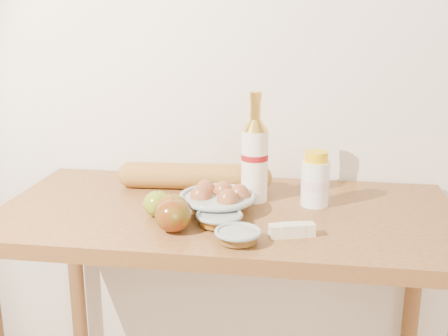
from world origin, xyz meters
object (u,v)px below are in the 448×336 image
(cream_bottle, at_px, (315,180))
(egg_bowl, at_px, (218,200))
(baguette, at_px, (194,176))
(bourbon_bottle, at_px, (255,157))
(table, at_px, (226,251))

(cream_bottle, relative_size, egg_bowl, 0.60)
(cream_bottle, xyz_separation_m, baguette, (-0.35, 0.09, -0.03))
(egg_bowl, bearing_deg, bourbon_bottle, 49.02)
(egg_bowl, bearing_deg, cream_bottle, 18.40)
(bourbon_bottle, xyz_separation_m, egg_bowl, (-0.08, -0.10, -0.09))
(cream_bottle, bearing_deg, table, -149.33)
(table, height_order, cream_bottle, cream_bottle)
(table, xyz_separation_m, egg_bowl, (-0.02, -0.02, 0.15))
(bourbon_bottle, height_order, cream_bottle, bourbon_bottle)
(table, height_order, baguette, baguette)
(bourbon_bottle, distance_m, cream_bottle, 0.17)
(bourbon_bottle, bearing_deg, table, -119.75)
(egg_bowl, bearing_deg, baguette, 119.61)
(baguette, bearing_deg, egg_bowl, -64.08)
(cream_bottle, bearing_deg, baguette, -179.40)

